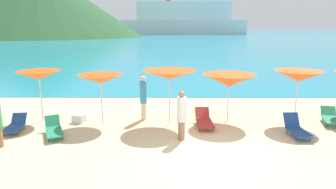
# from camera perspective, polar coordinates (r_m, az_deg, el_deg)

# --- Properties ---
(ground_plane) EXTENTS (50.00, 100.00, 0.30)m
(ground_plane) POSITION_cam_1_polar(r_m,az_deg,el_deg) (19.30, 4.09, 0.54)
(ground_plane) COLOR beige
(ocean_water) EXTENTS (650.00, 440.00, 0.02)m
(ocean_water) POSITION_cam_1_polar(r_m,az_deg,el_deg) (236.50, 0.67, 11.78)
(ocean_water) COLOR teal
(ocean_water) RESTS_ON ground_plane
(headland_hill) EXTENTS (87.44, 87.44, 29.56)m
(headland_hill) POSITION_cam_1_polar(r_m,az_deg,el_deg) (142.59, -23.64, 16.08)
(headland_hill) COLOR #2D5B33
(headland_hill) RESTS_ON ground_plane
(umbrella_0) EXTENTS (1.79, 1.79, 2.16)m
(umbrella_0) POSITION_cam_1_polar(r_m,az_deg,el_deg) (13.50, -23.51, 3.41)
(umbrella_0) COLOR silver
(umbrella_0) RESTS_ON ground_plane
(umbrella_1) EXTENTS (1.89, 1.89, 2.07)m
(umbrella_1) POSITION_cam_1_polar(r_m,az_deg,el_deg) (12.32, -12.82, 2.91)
(umbrella_1) COLOR silver
(umbrella_1) RESTS_ON ground_plane
(umbrella_2) EXTENTS (2.24, 2.24, 2.24)m
(umbrella_2) POSITION_cam_1_polar(r_m,az_deg,el_deg) (11.92, 0.31, 3.78)
(umbrella_2) COLOR silver
(umbrella_2) RESTS_ON ground_plane
(umbrella_3) EXTENTS (2.29, 2.29, 2.04)m
(umbrella_3) POSITION_cam_1_polar(r_m,az_deg,el_deg) (12.58, 11.62, 2.65)
(umbrella_3) COLOR silver
(umbrella_3) RESTS_ON ground_plane
(umbrella_4) EXTENTS (1.94, 1.94, 2.21)m
(umbrella_4) POSITION_cam_1_polar(r_m,az_deg,el_deg) (13.17, 23.72, 3.23)
(umbrella_4) COLOR silver
(umbrella_4) RESTS_ON ground_plane
(lounge_chair_0) EXTENTS (0.65, 1.44, 0.72)m
(lounge_chair_0) POSITION_cam_1_polar(r_m,az_deg,el_deg) (12.02, 23.41, -5.94)
(lounge_chair_0) COLOR #1E478C
(lounge_chair_0) RESTS_ON ground_plane
(lounge_chair_1) EXTENTS (0.75, 1.47, 0.55)m
(lounge_chair_1) POSITION_cam_1_polar(r_m,az_deg,el_deg) (12.95, -27.25, -5.22)
(lounge_chair_1) COLOR #1E478C
(lounge_chair_1) RESTS_ON ground_plane
(lounge_chair_3) EXTENTS (1.17, 1.66, 0.59)m
(lounge_chair_3) POSITION_cam_1_polar(r_m,az_deg,el_deg) (11.86, -21.05, -6.21)
(lounge_chair_3) COLOR #268C66
(lounge_chair_3) RESTS_ON ground_plane
(lounge_chair_4) EXTENTS (1.01, 1.66, 0.58)m
(lounge_chair_4) POSITION_cam_1_polar(r_m,az_deg,el_deg) (14.12, 28.74, -3.87)
(lounge_chair_4) COLOR #268C66
(lounge_chair_4) RESTS_ON ground_plane
(lounge_chair_5) EXTENTS (0.66, 1.66, 0.61)m
(lounge_chair_5) POSITION_cam_1_polar(r_m,az_deg,el_deg) (12.14, 6.93, -4.88)
(lounge_chair_5) COLOR #A53333
(lounge_chair_5) RESTS_ON ground_plane
(beachgoer_1) EXTENTS (0.32, 0.32, 1.78)m
(beachgoer_1) POSITION_cam_1_polar(r_m,az_deg,el_deg) (10.47, 2.62, -3.76)
(beachgoer_1) COLOR #A3704C
(beachgoer_1) RESTS_ON ground_plane
(beachgoer_2) EXTENTS (0.29, 0.29, 1.91)m
(beachgoer_2) POSITION_cam_1_polar(r_m,az_deg,el_deg) (12.77, -4.75, -0.32)
(beachgoer_2) COLOR beige
(beachgoer_2) RESTS_ON ground_plane
(cooler_box) EXTENTS (0.60, 0.52, 0.34)m
(cooler_box) POSITION_cam_1_polar(r_m,az_deg,el_deg) (13.11, -16.70, -4.42)
(cooler_box) COLOR white
(cooler_box) RESTS_ON ground_plane
(cruise_ship) EXTENTS (69.60, 8.60, 21.03)m
(cruise_ship) POSITION_cam_1_polar(r_m,az_deg,el_deg) (172.14, 3.02, 14.06)
(cruise_ship) COLOR white
(cruise_ship) RESTS_ON ocean_water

